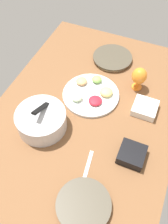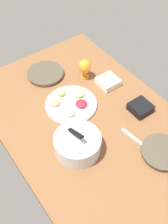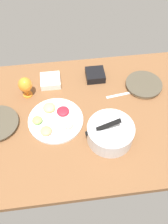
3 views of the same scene
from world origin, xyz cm
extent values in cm
cube|color=brown|center=(0.00, 0.00, -2.00)|extent=(160.00, 104.00, 4.00)
cylinder|color=beige|center=(-44.83, -19.17, 1.00)|extent=(22.80, 22.80, 1.99)
cylinder|color=#494233|center=(-44.83, -19.17, 2.59)|extent=(24.78, 24.78, 1.20)
cylinder|color=silver|center=(-14.02, 18.32, 5.57)|extent=(26.85, 26.85, 11.13)
cylinder|color=white|center=(-14.02, 18.32, 8.91)|extent=(24.16, 24.16, 2.00)
cube|color=black|center=(-9.32, 18.32, 12.46)|extent=(19.53, 2.46, 11.14)
cylinder|color=silver|center=(16.73, 2.11, 0.90)|extent=(33.98, 33.98, 1.80)
ellipsoid|color=#8CC659|center=(27.76, 2.59, 3.53)|extent=(6.12, 6.12, 3.46)
ellipsoid|color=#F2A566|center=(22.76, 10.79, 3.33)|extent=(6.85, 6.85, 3.05)
ellipsoid|color=beige|center=(9.47, 8.00, 3.47)|extent=(6.26, 6.26, 3.34)
ellipsoid|color=red|center=(11.77, -2.63, 3.05)|extent=(7.88, 7.88, 2.49)
ellipsoid|color=#F9E072|center=(20.22, -6.31, 3.57)|extent=(7.71, 7.71, 3.53)
cylinder|color=orange|center=(34.07, -21.54, 0.50)|extent=(6.28, 6.28, 1.00)
cylinder|color=orange|center=(34.07, -21.54, 2.92)|extent=(2.00, 2.00, 3.84)
ellipsoid|color=orange|center=(34.07, -21.54, 10.05)|extent=(9.06, 9.06, 10.43)
cube|color=black|center=(-13.10, -31.86, 2.67)|extent=(12.94, 12.94, 5.34)
cube|color=tan|center=(-13.10, -31.86, 4.38)|extent=(10.61, 10.61, 1.71)
cube|color=white|center=(18.33, -30.51, 2.33)|extent=(13.44, 13.44, 4.66)
cube|color=#F9E072|center=(18.33, -30.51, 3.82)|extent=(11.02, 11.02, 1.49)
cube|color=silver|center=(-26.73, -13.64, 0.30)|extent=(18.08, 4.23, 0.60)
camera|label=1|loc=(-73.64, -31.51, 113.24)|focal=39.27mm
camera|label=2|loc=(-87.64, 66.88, 136.22)|focal=44.34mm
camera|label=3|loc=(10.57, 91.85, 127.65)|focal=40.09mm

